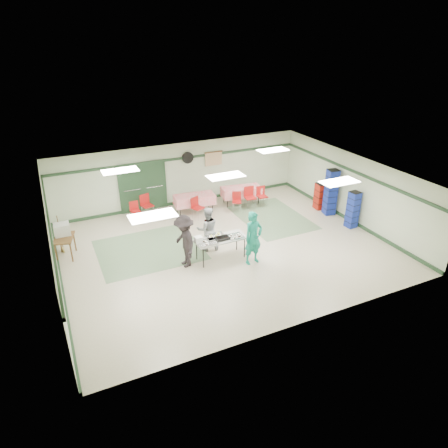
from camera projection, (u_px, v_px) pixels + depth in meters
name	position (u px, v px, depth m)	size (l,w,h in m)	color
floor	(225.00, 248.00, 14.15)	(11.00, 11.00, 0.00)	beige
ceiling	(226.00, 175.00, 12.96)	(11.00, 11.00, 0.00)	silver
wall_back	(181.00, 174.00, 17.22)	(11.00, 11.00, 0.00)	#B0BDA1
wall_front	(302.00, 281.00, 9.89)	(11.00, 11.00, 0.00)	#B0BDA1
wall_left	(53.00, 247.00, 11.47)	(9.00, 9.00, 0.00)	#B0BDA1
wall_right	(352.00, 189.00, 15.64)	(9.00, 9.00, 0.00)	#B0BDA1
trim_back	(181.00, 158.00, 16.89)	(11.00, 0.06, 0.10)	#203B24
baseboard_back	(183.00, 202.00, 17.76)	(11.00, 0.06, 0.12)	#203B24
trim_left	(49.00, 225.00, 11.17)	(9.00, 0.06, 0.10)	#203B24
baseboard_left	(62.00, 284.00, 12.05)	(9.00, 0.06, 0.12)	#203B24
trim_right	(354.00, 172.00, 15.32)	(9.00, 0.06, 0.10)	#203B24
baseboard_right	(347.00, 218.00, 16.19)	(9.00, 0.06, 0.12)	#203B24
green_patch_a	(149.00, 250.00, 14.01)	(3.50, 3.00, 0.01)	#607E5C
green_patch_b	(271.00, 217.00, 16.43)	(2.50, 3.50, 0.01)	#607E5C
double_door_left	(132.00, 189.00, 16.47)	(0.90, 0.06, 2.10)	gray
double_door_right	(154.00, 185.00, 16.83)	(0.90, 0.06, 2.10)	gray
door_frame	(143.00, 187.00, 16.63)	(2.00, 0.03, 2.15)	#203B24
wall_fan	(188.00, 158.00, 16.97)	(0.50, 0.50, 0.10)	black
scroll_banner	(214.00, 159.00, 17.52)	(0.80, 0.02, 0.60)	tan
serving_table	(221.00, 240.00, 13.19)	(1.76, 0.74, 0.76)	#B7B6B1
sheet_tray_right	(235.00, 236.00, 13.27)	(0.53, 0.40, 0.02)	silver
sheet_tray_mid	(216.00, 237.00, 13.25)	(0.63, 0.48, 0.02)	silver
sheet_tray_left	(207.00, 243.00, 12.88)	(0.64, 0.48, 0.02)	silver
baking_pan	(222.00, 238.00, 13.10)	(0.46, 0.29, 0.08)	black
foam_box_stack	(198.00, 240.00, 12.86)	(0.23, 0.22, 0.22)	white
volunteer_teal	(253.00, 238.00, 12.88)	(0.66, 0.43, 1.81)	#148D77
volunteer_grey	(207.00, 229.00, 13.71)	(0.77, 0.60, 1.59)	gray
volunteer_dark	(185.00, 241.00, 12.72)	(1.15, 0.66, 1.78)	black
dining_table_a	(241.00, 191.00, 17.52)	(1.80, 1.00, 0.77)	red
dining_table_b	(194.00, 199.00, 16.68)	(1.74, 0.90, 0.77)	red
chair_a	(249.00, 195.00, 17.10)	(0.49, 0.49, 0.94)	#AD0D1B
chair_b	(237.00, 199.00, 16.89)	(0.50, 0.50, 0.81)	#AD0D1B
chair_c	(261.00, 194.00, 17.34)	(0.42, 0.42, 0.86)	#AD0D1B
chair_d	(196.00, 205.00, 16.18)	(0.54, 0.54, 0.88)	#AD0D1B
chair_loose_a	(146.00, 203.00, 16.35)	(0.53, 0.53, 0.92)	#AD0D1B
chair_loose_b	(135.00, 209.00, 16.02)	(0.39, 0.39, 0.78)	#AD0D1B
crate_stack_blue_a	(331.00, 192.00, 16.33)	(0.42, 0.42, 1.93)	navy
crate_stack_red	(321.00, 196.00, 17.00)	(0.44, 0.44, 1.14)	#A52310
crate_stack_blue_b	(353.00, 210.00, 15.32)	(0.38, 0.38, 1.47)	navy
printer_table	(64.00, 240.00, 13.31)	(0.80, 1.03, 0.74)	brown
office_printer	(62.00, 229.00, 13.36)	(0.50, 0.44, 0.40)	beige
broom	(60.00, 233.00, 13.64)	(0.03, 0.03, 1.37)	brown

